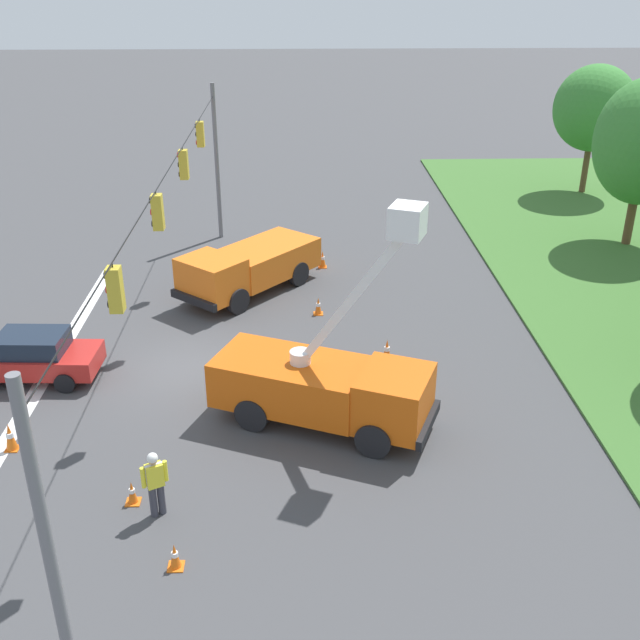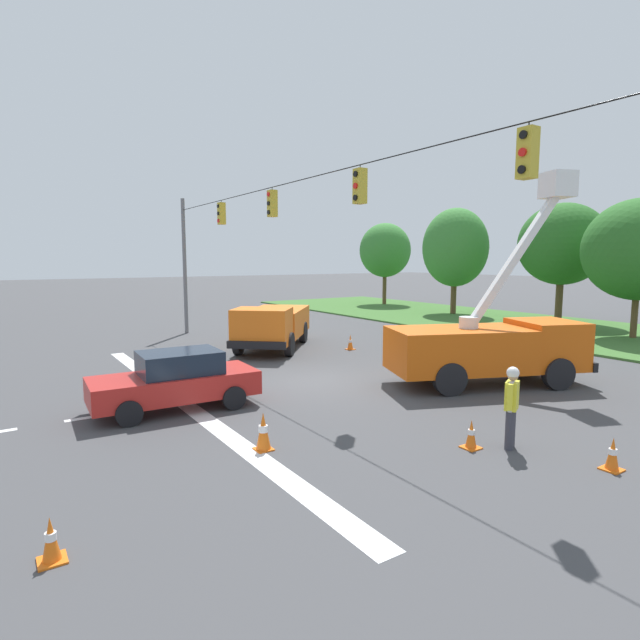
% 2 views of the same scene
% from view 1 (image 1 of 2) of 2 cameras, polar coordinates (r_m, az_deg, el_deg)
% --- Properties ---
extents(ground_plane, '(200.00, 200.00, 0.00)m').
position_cam_1_polar(ground_plane, '(24.94, -10.15, -3.63)').
color(ground_plane, '#424244').
extents(lane_markings, '(17.60, 15.25, 0.01)m').
position_cam_1_polar(lane_markings, '(26.49, -22.98, -3.59)').
color(lane_markings, silver).
rests_on(lane_markings, ground).
extents(signal_gantry, '(26.20, 0.33, 7.20)m').
position_cam_1_polar(signal_gantry, '(23.17, -11.00, 6.41)').
color(signal_gantry, slate).
rests_on(signal_gantry, ground).
extents(tree_far_west, '(4.43, 4.43, 7.12)m').
position_cam_1_polar(tree_far_west, '(45.17, 20.19, 14.89)').
color(tree_far_west, brown).
rests_on(tree_far_west, ground).
extents(utility_truck_bucket_lift, '(4.48, 6.66, 6.73)m').
position_cam_1_polar(utility_truck_bucket_lift, '(21.08, 0.45, -4.81)').
color(utility_truck_bucket_lift, '#D6560F').
rests_on(utility_truck_bucket_lift, ground).
extents(utility_truck_support_near, '(6.25, 5.84, 2.00)m').
position_cam_1_polar(utility_truck_support_near, '(29.90, -5.51, 4.10)').
color(utility_truck_support_near, orange).
rests_on(utility_truck_support_near, ground).
extents(sedan_red, '(2.08, 4.38, 1.56)m').
position_cam_1_polar(sedan_red, '(25.34, -21.17, -2.57)').
color(sedan_red, red).
rests_on(sedan_red, ground).
extents(road_worker, '(0.40, 0.59, 1.77)m').
position_cam_1_polar(road_worker, '(18.42, -12.46, -11.85)').
color(road_worker, '#383842').
rests_on(road_worker, ground).
extents(traffic_cone_foreground_left, '(0.36, 0.36, 0.76)m').
position_cam_1_polar(traffic_cone_foreground_left, '(32.55, 0.19, 4.66)').
color(traffic_cone_foreground_left, orange).
rests_on(traffic_cone_foreground_left, ground).
extents(traffic_cone_mid_left, '(0.36, 0.36, 0.64)m').
position_cam_1_polar(traffic_cone_mid_left, '(17.40, -11.00, -17.26)').
color(traffic_cone_mid_left, orange).
rests_on(traffic_cone_mid_left, ground).
extents(traffic_cone_mid_right, '(0.36, 0.36, 0.67)m').
position_cam_1_polar(traffic_cone_mid_right, '(28.14, -0.14, 1.07)').
color(traffic_cone_mid_right, orange).
rests_on(traffic_cone_mid_right, ground).
extents(traffic_cone_near_bucket, '(0.36, 0.36, 0.82)m').
position_cam_1_polar(traffic_cone_near_bucket, '(22.16, -22.54, -8.21)').
color(traffic_cone_near_bucket, orange).
rests_on(traffic_cone_near_bucket, ground).
extents(traffic_cone_lane_edge_b, '(0.36, 0.36, 0.78)m').
position_cam_1_polar(traffic_cone_lane_edge_b, '(24.93, 5.12, -2.31)').
color(traffic_cone_lane_edge_b, orange).
rests_on(traffic_cone_lane_edge_b, ground).
extents(traffic_cone_far_left, '(0.36, 0.36, 0.62)m').
position_cam_1_polar(traffic_cone_far_left, '(19.33, -14.12, -12.64)').
color(traffic_cone_far_left, orange).
rests_on(traffic_cone_far_left, ground).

